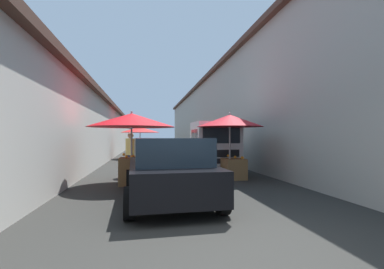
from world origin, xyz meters
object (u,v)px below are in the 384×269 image
(fruit_stall_mid_lane, at_px, (230,129))
(hatchback_car, at_px, (168,169))
(fruit_stall_far_left, at_px, (131,127))
(parked_scooter, at_px, (130,154))
(vendor_by_crates, at_px, (131,151))
(delivery_truck, at_px, (211,147))
(fruit_stall_near_right, at_px, (140,134))

(fruit_stall_mid_lane, relative_size, hatchback_car, 0.59)
(fruit_stall_far_left, bearing_deg, parked_scooter, 3.21)
(vendor_by_crates, bearing_deg, fruit_stall_mid_lane, -107.92)
(fruit_stall_far_left, distance_m, delivery_truck, 4.27)
(fruit_stall_mid_lane, bearing_deg, fruit_stall_near_right, 17.71)
(vendor_by_crates, bearing_deg, delivery_truck, -72.12)
(fruit_stall_near_right, height_order, vendor_by_crates, fruit_stall_near_right)
(fruit_stall_far_left, xyz_separation_m, hatchback_car, (-2.46, -0.95, -1.06))
(fruit_stall_near_right, distance_m, delivery_truck, 8.76)
(fruit_stall_mid_lane, height_order, fruit_stall_near_right, fruit_stall_mid_lane)
(fruit_stall_mid_lane, relative_size, fruit_stall_near_right, 0.87)
(fruit_stall_mid_lane, relative_size, fruit_stall_far_left, 0.86)
(fruit_stall_mid_lane, height_order, hatchback_car, fruit_stall_mid_lane)
(delivery_truck, distance_m, parked_scooter, 7.27)
(fruit_stall_mid_lane, distance_m, parked_scooter, 9.36)
(fruit_stall_near_right, xyz_separation_m, parked_scooter, (-1.92, 0.56, -1.25))
(fruit_stall_far_left, distance_m, fruit_stall_near_right, 10.92)
(parked_scooter, bearing_deg, hatchback_car, -172.78)
(fruit_stall_mid_lane, bearing_deg, fruit_stall_far_left, 99.65)
(hatchback_car, xyz_separation_m, delivery_truck, (5.21, -2.23, 0.30))
(fruit_stall_near_right, distance_m, parked_scooter, 2.36)
(delivery_truck, bearing_deg, parked_scooter, 30.53)
(fruit_stall_far_left, distance_m, hatchback_car, 2.84)
(fruit_stall_near_right, distance_m, hatchback_car, 13.44)
(delivery_truck, distance_m, vendor_by_crates, 3.45)
(fruit_stall_mid_lane, relative_size, delivery_truck, 0.47)
(fruit_stall_mid_lane, xyz_separation_m, parked_scooter, (8.43, 3.87, -1.31))
(fruit_stall_mid_lane, xyz_separation_m, vendor_by_crates, (1.12, 3.47, -0.80))
(fruit_stall_far_left, relative_size, parked_scooter, 1.62)
(fruit_stall_mid_lane, distance_m, vendor_by_crates, 3.74)
(fruit_stall_mid_lane, relative_size, vendor_by_crates, 1.41)
(fruit_stall_far_left, bearing_deg, delivery_truck, -49.07)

